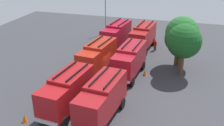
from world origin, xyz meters
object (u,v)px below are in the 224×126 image
at_px(traffic_cone_1, 25,118).
at_px(traffic_cone_2, 145,73).
at_px(fire_truck_1, 97,56).
at_px(tree_2, 184,41).
at_px(firefighter_3, 155,45).
at_px(lamppost, 105,12).
at_px(fire_truck_3, 143,36).
at_px(traffic_cone_0, 105,55).
at_px(fire_truck_4, 130,59).
at_px(fire_truck_5, 102,98).
at_px(firefighter_2, 106,35).
at_px(fire_truck_0, 117,34).
at_px(firefighter_1, 100,35).
at_px(tree_1, 182,33).
at_px(tree_0, 178,39).
at_px(fire_truck_2, 67,91).

relative_size(traffic_cone_1, traffic_cone_2, 1.02).
relative_size(fire_truck_1, tree_2, 1.14).
relative_size(firefighter_3, lamppost, 0.25).
relative_size(fire_truck_1, fire_truck_3, 1.01).
height_order(traffic_cone_0, lamppost, lamppost).
xyz_separation_m(fire_truck_4, fire_truck_5, (9.57, -0.41, 0.00)).
bearing_deg(fire_truck_3, firefighter_2, -102.75).
xyz_separation_m(fire_truck_0, firefighter_1, (-2.42, -3.64, -1.26)).
bearing_deg(traffic_cone_0, tree_1, 90.48).
bearing_deg(traffic_cone_0, fire_truck_4, 44.69).
distance_m(firefighter_3, tree_0, 6.50).
height_order(fire_truck_3, lamppost, lamppost).
relative_size(fire_truck_2, firefighter_2, 4.44).
xyz_separation_m(fire_truck_5, firefighter_1, (-21.54, -7.50, -1.26)).
bearing_deg(fire_truck_1, firefighter_2, -160.72).
bearing_deg(fire_truck_3, tree_2, 44.98).
relative_size(firefighter_1, firefighter_3, 0.95).
bearing_deg(fire_truck_4, traffic_cone_2, 108.33).
xyz_separation_m(fire_truck_4, traffic_cone_1, (12.19, -7.07, -1.78)).
bearing_deg(fire_truck_3, firefighter_3, 93.03).
bearing_deg(fire_truck_0, firefighter_2, -125.14).
xyz_separation_m(fire_truck_2, firefighter_1, (-21.22, -3.86, -1.26)).
bearing_deg(fire_truck_0, fire_truck_5, 18.47).
relative_size(fire_truck_0, tree_2, 1.14).
bearing_deg(firefighter_3, fire_truck_1, 166.30).
bearing_deg(fire_truck_2, fire_truck_4, 162.36).
distance_m(firefighter_1, traffic_cone_1, 24.19).
distance_m(traffic_cone_1, traffic_cone_2, 15.53).
xyz_separation_m(firefighter_2, traffic_cone_2, (11.36, 8.71, -0.57)).
distance_m(fire_truck_4, firefighter_1, 14.41).
bearing_deg(firefighter_1, lamppost, 94.39).
xyz_separation_m(fire_truck_0, firefighter_2, (-2.28, -2.52, -1.22)).
bearing_deg(firefighter_3, tree_0, -125.20).
height_order(fire_truck_2, firefighter_3, fire_truck_2).
distance_m(tree_0, lamppost, 17.44).
xyz_separation_m(firefighter_2, tree_2, (9.78, 12.98, 3.47)).
distance_m(firefighter_1, lamppost, 4.90).
distance_m(fire_truck_1, fire_truck_2, 9.17).
relative_size(firefighter_1, traffic_cone_0, 2.27).
distance_m(fire_truck_1, fire_truck_5, 10.20).
xyz_separation_m(firefighter_3, traffic_cone_1, (21.75, -8.96, -0.57)).
distance_m(fire_truck_1, firefighter_3, 11.45).
bearing_deg(tree_1, firefighter_1, -117.66).
height_order(fire_truck_4, traffic_cone_2, fire_truck_4).
bearing_deg(lamppost, fire_truck_4, 27.30).
bearing_deg(traffic_cone_0, firefighter_3, 126.69).
relative_size(tree_2, lamppost, 0.97).
bearing_deg(fire_truck_5, tree_2, 156.04).
distance_m(firefighter_3, traffic_cone_1, 23.53).
bearing_deg(fire_truck_0, fire_truck_4, 31.14).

